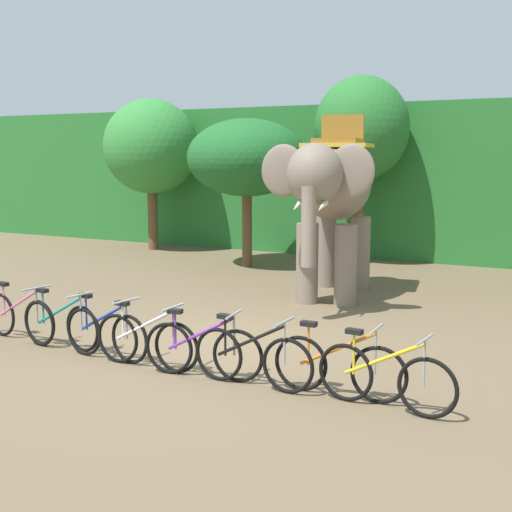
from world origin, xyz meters
TOP-DOWN VIEW (x-y plane):
  - ground_plane at (0.00, 0.00)m, footprint 80.00×80.00m
  - foliage_hedge at (0.00, 12.62)m, footprint 36.00×6.00m
  - tree_center_left at (-7.15, 8.42)m, footprint 2.91×2.91m
  - tree_far_right at (-3.01, 6.88)m, footprint 3.11×3.11m
  - tree_far_left at (-0.51, 8.65)m, footprint 2.51×2.51m
  - elephant at (0.40, 4.15)m, footprint 2.26×4.24m
  - bike_pink at (-2.89, -1.10)m, footprint 1.70×0.52m
  - bike_teal at (-1.94, -1.18)m, footprint 1.70×0.52m
  - bike_blue at (-1.09, -1.19)m, footprint 1.70×0.52m
  - bike_white at (-0.28, -1.30)m, footprint 1.71×0.52m
  - bike_purple at (0.65, -1.31)m, footprint 1.70×0.52m
  - bike_black at (1.39, -1.32)m, footprint 1.71×0.52m
  - bike_orange at (2.49, -1.17)m, footprint 1.71×0.52m
  - bike_yellow at (3.11, -1.30)m, footprint 1.71×0.52m

SIDE VIEW (x-z plane):
  - ground_plane at x=0.00m, z-range 0.00..0.00m
  - bike_pink at x=-2.89m, z-range -0.07..0.85m
  - bike_teal at x=-1.94m, z-range -0.07..0.85m
  - bike_blue at x=-1.09m, z-range -0.07..0.85m
  - bike_white at x=-0.28m, z-range -0.07..0.85m
  - bike_purple at x=0.65m, z-range -0.07..0.85m
  - bike_black at x=1.39m, z-range -0.07..0.85m
  - bike_orange at x=2.49m, z-range -0.07..0.85m
  - bike_yellow at x=3.11m, z-range -0.07..0.85m
  - foliage_hedge at x=0.00m, z-range 0.00..4.37m
  - elephant at x=0.40m, z-range 0.31..4.09m
  - tree_far_right at x=-3.01m, z-range 0.92..4.79m
  - tree_center_left at x=-7.15m, z-range 0.86..5.50m
  - tree_far_left at x=-0.51m, z-range 1.12..6.13m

